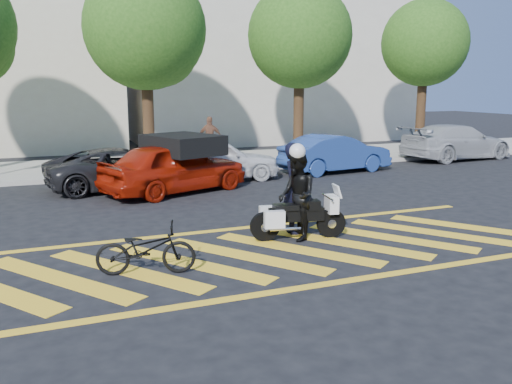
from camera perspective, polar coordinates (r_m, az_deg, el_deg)
name	(u,v)px	position (r m, az deg, el deg)	size (l,w,h in m)	color
ground	(273,252)	(10.53, 1.84, -6.33)	(90.00, 90.00, 0.00)	black
sidewalk	(150,165)	(21.79, -11.08, 2.81)	(60.00, 5.00, 0.15)	#9E998E
crosswalk	(272,252)	(10.52, 1.65, -6.33)	(12.33, 4.00, 0.01)	yellow
building_right	(269,45)	(32.97, 1.38, 15.24)	(16.00, 8.00, 11.00)	beige
tree_center	(148,33)	(21.74, -11.28, 16.07)	(4.60, 4.60, 7.56)	black
tree_right	(302,40)	(23.86, 4.83, 15.66)	(4.40, 4.40, 7.41)	black
tree_far_right	(426,47)	(27.40, 17.45, 14.40)	(4.00, 4.00, 7.10)	black
officer_bike	(294,188)	(11.71, 4.04, 0.40)	(0.72, 0.47, 1.97)	black
bicycle	(146,249)	(9.41, -11.53, -5.91)	(0.58, 1.68, 0.88)	black
police_motorcycle	(297,216)	(11.30, 4.33, -2.56)	(2.03, 0.80, 0.90)	black
officer_moto	(297,196)	(11.19, 4.31, -0.40)	(0.90, 0.70, 1.86)	black
red_convertible	(175,167)	(16.31, -8.56, 2.60)	(1.82, 4.52, 1.54)	#941706
parked_mid_left	(122,168)	(17.33, -13.94, 2.45)	(2.11, 4.58, 1.27)	black
parked_mid_right	(218,159)	(18.40, -4.06, 3.46)	(1.66, 4.13, 1.41)	silver
parked_right	(335,153)	(20.22, 8.34, 4.05)	(1.48, 4.23, 1.40)	navy
parked_far_right	(456,142)	(25.02, 20.32, 4.97)	(2.13, 5.23, 1.52)	#9D9FA4
pedestrian_right	(210,137)	(22.88, -4.86, 5.76)	(1.02, 0.42, 1.74)	brown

